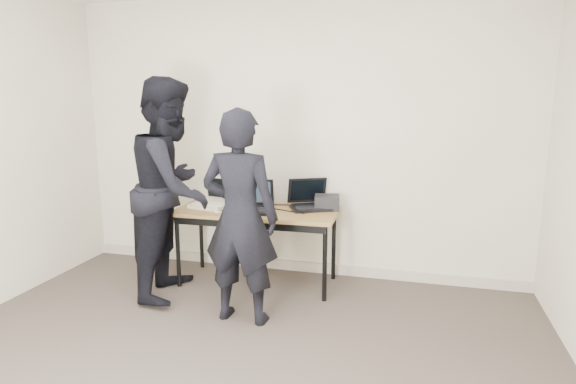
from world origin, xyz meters
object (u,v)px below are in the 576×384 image
(desk, at_px, (257,216))
(person_observer, at_px, (172,188))
(laptop_right, at_px, (310,201))
(leather_satchel, at_px, (246,191))
(equipment_box, at_px, (327,202))
(laptop_beige, at_px, (213,201))
(person_typist, at_px, (240,218))
(laptop_center, at_px, (252,204))

(desk, xyz_separation_m, person_observer, (-0.66, -0.37, 0.30))
(laptop_right, relative_size, leather_satchel, 1.33)
(laptop_right, xyz_separation_m, person_observer, (-1.12, -0.57, 0.18))
(equipment_box, distance_m, person_observer, 1.41)
(desk, height_order, laptop_beige, laptop_beige)
(leather_satchel, bearing_deg, person_typist, -69.23)
(laptop_beige, bearing_deg, laptop_right, 21.80)
(laptop_beige, xyz_separation_m, person_typist, (0.57, -0.78, 0.07))
(laptop_right, relative_size, person_typist, 0.29)
(laptop_beige, xyz_separation_m, person_observer, (-0.21, -0.40, 0.19))
(person_observer, bearing_deg, equipment_box, -74.07)
(laptop_right, bearing_deg, person_typist, -136.66)
(laptop_center, height_order, equipment_box, laptop_center)
(laptop_right, distance_m, equipment_box, 0.17)
(laptop_center, height_order, laptop_right, laptop_center)
(leather_satchel, bearing_deg, equipment_box, 1.23)
(laptop_beige, height_order, laptop_center, laptop_center)
(equipment_box, xyz_separation_m, person_observer, (-1.29, -0.56, 0.18))
(desk, xyz_separation_m, laptop_beige, (-0.45, 0.03, 0.11))
(laptop_beige, bearing_deg, leather_satchel, 47.44)
(laptop_center, distance_m, person_typist, 0.74)
(leather_satchel, bearing_deg, laptop_beige, -139.79)
(laptop_center, xyz_separation_m, person_observer, (-0.63, -0.34, 0.18))
(laptop_beige, bearing_deg, person_observer, -106.72)
(laptop_center, bearing_deg, leather_satchel, 112.35)
(laptop_center, height_order, leather_satchel, laptop_center)
(laptop_right, distance_m, leather_satchel, 0.65)
(equipment_box, xyz_separation_m, person_typist, (-0.51, -0.94, 0.05))
(laptop_center, height_order, person_observer, person_observer)
(laptop_center, distance_m, equipment_box, 0.70)
(person_observer, bearing_deg, leather_satchel, -46.22)
(desk, bearing_deg, laptop_right, 22.75)
(laptop_beige, distance_m, laptop_center, 0.42)
(desk, distance_m, laptop_right, 0.52)
(person_observer, bearing_deg, laptop_right, -70.49)
(laptop_beige, height_order, leather_satchel, laptop_beige)
(person_typist, xyz_separation_m, person_observer, (-0.78, 0.38, 0.12))
(laptop_center, xyz_separation_m, equipment_box, (0.66, 0.22, 0.00))
(laptop_center, relative_size, laptop_right, 0.83)
(laptop_right, bearing_deg, leather_satchel, 151.06)
(laptop_beige, xyz_separation_m, leather_satchel, (0.27, 0.20, 0.07))
(laptop_center, relative_size, person_observer, 0.21)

